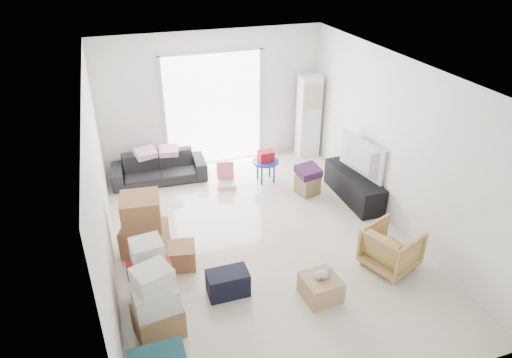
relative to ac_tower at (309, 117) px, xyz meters
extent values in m
cube|color=beige|center=(-1.95, -2.65, -0.99)|extent=(4.50, 6.00, 0.24)
cube|color=white|center=(-1.95, -2.65, 1.95)|extent=(4.50, 6.00, 0.24)
cube|color=white|center=(-1.95, 0.47, 0.48)|extent=(4.50, 0.24, 2.70)
cube|color=white|center=(-1.95, -5.77, 0.48)|extent=(4.50, 0.24, 2.70)
cube|color=white|center=(-4.32, -2.65, 0.48)|extent=(0.24, 6.00, 2.70)
cube|color=white|center=(0.42, -2.65, 0.48)|extent=(0.24, 6.00, 2.70)
cube|color=white|center=(-1.95, 0.33, 0.27)|extent=(2.00, 0.01, 2.30)
cube|color=silver|center=(-2.95, 0.32, 0.27)|extent=(0.06, 0.04, 2.30)
cube|color=silver|center=(-0.95, 0.32, 0.27)|extent=(0.06, 0.04, 2.30)
cube|color=silver|center=(-1.95, 0.32, 1.42)|extent=(2.10, 0.04, 0.06)
cube|color=white|center=(0.00, 0.00, 0.00)|extent=(0.45, 0.30, 1.75)
cube|color=black|center=(0.05, -1.96, -0.63)|extent=(0.45, 1.48, 0.49)
imported|color=black|center=(0.05, -1.96, -0.31)|extent=(0.83, 1.22, 0.15)
imported|color=#27262C|center=(-3.20, -0.15, -0.53)|extent=(1.81, 0.60, 0.70)
cube|color=#F1B0C8|center=(-3.41, -0.14, -0.12)|extent=(0.40, 0.34, 0.11)
cube|color=#F1B0C8|center=(-2.98, -0.17, -0.12)|extent=(0.35, 0.30, 0.11)
imported|color=tan|center=(-0.39, -3.83, -0.52)|extent=(0.85, 0.87, 0.70)
cube|color=#895F3E|center=(-3.75, -4.05, -0.67)|extent=(0.62, 0.55, 0.41)
cube|color=white|center=(-3.75, -4.05, -0.31)|extent=(0.55, 0.47, 0.32)
cube|color=white|center=(-3.75, -4.05, -0.02)|extent=(0.51, 0.48, 0.27)
cube|color=#895F3E|center=(-3.75, -3.51, -0.70)|extent=(0.54, 0.54, 0.36)
cube|color=red|center=(-3.75, -3.51, -0.44)|extent=(0.57, 0.41, 0.16)
cube|color=red|center=(-3.75, -3.51, -0.29)|extent=(0.56, 0.41, 0.14)
cube|color=white|center=(-3.75, -3.51, -0.05)|extent=(0.42, 0.40, 0.34)
cube|color=#895F3E|center=(-3.72, -2.36, -0.64)|extent=(0.78, 0.71, 0.46)
cube|color=#895F3E|center=(-3.72, -2.36, -0.16)|extent=(0.61, 0.61, 0.50)
cube|color=#895F3E|center=(-3.26, -2.86, -0.71)|extent=(0.47, 0.47, 0.34)
cube|color=black|center=(-2.78, -3.65, -0.70)|extent=(0.55, 0.33, 0.35)
cube|color=olive|center=(-0.67, -1.53, -0.69)|extent=(0.44, 0.44, 0.36)
cube|color=#401E4B|center=(-0.67, -1.53, -0.44)|extent=(0.43, 0.43, 0.14)
cylinder|color=#1A2DB2|center=(-1.24, -0.83, -0.46)|extent=(0.51, 0.51, 0.04)
cylinder|color=#1A2DB2|center=(-1.12, -0.71, -0.68)|extent=(0.04, 0.04, 0.40)
cylinder|color=#1A2DB2|center=(-1.37, -0.71, -0.68)|extent=(0.04, 0.04, 0.40)
cylinder|color=#1A2DB2|center=(-1.37, -0.96, -0.68)|extent=(0.04, 0.04, 0.40)
cylinder|color=#1A2DB2|center=(-1.12, -0.96, -0.68)|extent=(0.04, 0.04, 0.40)
cube|color=red|center=(-1.24, -0.83, -0.34)|extent=(0.28, 0.22, 0.20)
cube|color=silver|center=(-2.01, -0.82, -0.83)|extent=(0.42, 0.39, 0.09)
cube|color=pink|center=(-2.01, -0.69, -0.60)|extent=(0.32, 0.13, 0.38)
cube|color=tan|center=(-1.62, -4.10, -0.72)|extent=(0.50, 0.50, 0.31)
ellipsoid|color=#B2ADA8|center=(-1.62, -4.10, -0.50)|extent=(0.21, 0.14, 0.11)
cube|color=red|center=(-1.62, -4.10, -0.50)|extent=(0.18, 0.16, 0.03)
sphere|color=#B2ADA8|center=(-1.50, -4.07, -0.47)|extent=(0.11, 0.11, 0.11)
camera|label=1|loc=(-3.90, -8.20, 3.46)|focal=32.00mm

